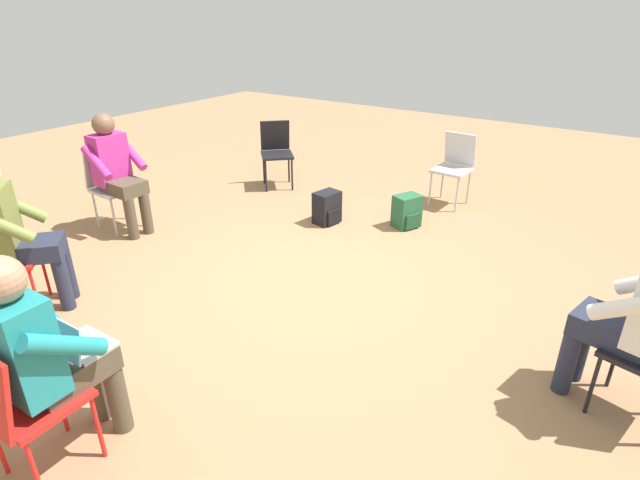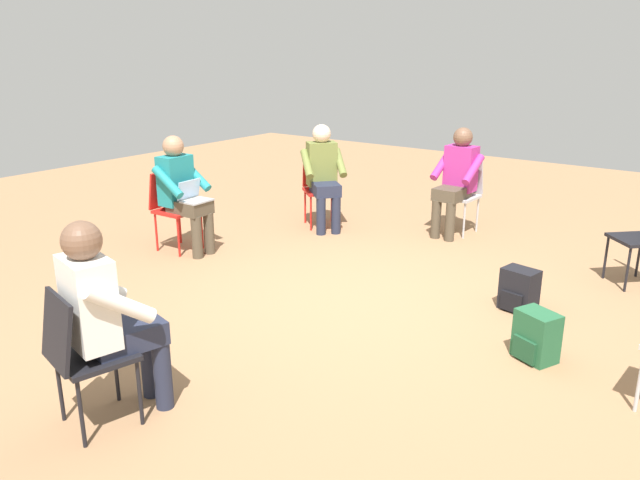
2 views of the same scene
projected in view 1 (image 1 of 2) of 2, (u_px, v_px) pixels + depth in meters
ground_plane at (312, 282)px, 4.40m from camera, size 15.32×15.32×0.00m
chair_south at (110, 183)px, 5.31m from camera, size 0.42×0.45×0.85m
chair_southwest at (276, 149)px, 6.54m from camera, size 0.58×0.58×0.85m
chair_east at (20, 401)px, 2.39m from camera, size 0.45×0.41×0.85m
chair_west at (455, 164)px, 5.94m from camera, size 0.46×0.42×0.85m
person_with_laptop at (44, 349)px, 2.44m from camera, size 0.53×0.50×1.24m
person_in_white at (640, 309)px, 2.75m from camera, size 0.57×0.57×1.24m
person_in_olive at (14, 229)px, 3.74m from camera, size 0.63×0.63×1.24m
person_in_magenta at (116, 168)px, 5.13m from camera, size 0.51×0.53×1.24m
backpack_near_laptop_user at (407, 213)px, 5.43m from camera, size 0.34×0.31×0.36m
backpack_by_empty_chair at (327, 209)px, 5.53m from camera, size 0.31×0.28×0.36m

